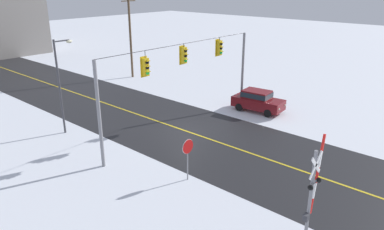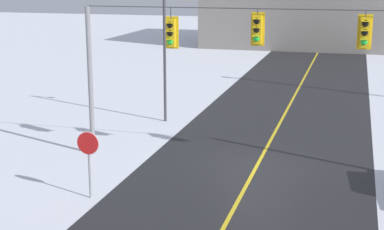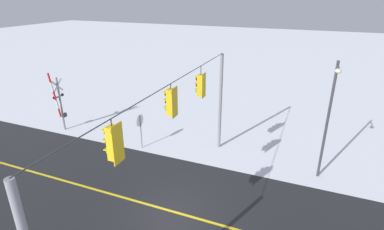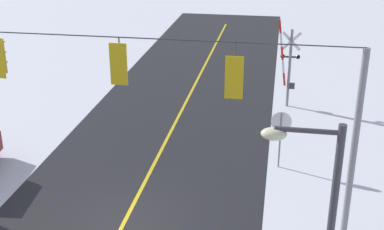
% 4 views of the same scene
% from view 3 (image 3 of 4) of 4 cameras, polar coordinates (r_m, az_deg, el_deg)
% --- Properties ---
extents(ground_plane, '(160.00, 160.00, 0.00)m').
position_cam_3_polar(ground_plane, '(14.94, -3.56, -17.71)').
color(ground_plane, silver).
extents(signal_span, '(14.20, 0.47, 6.22)m').
position_cam_3_polar(signal_span, '(12.62, -4.13, -2.68)').
color(signal_span, gray).
rests_on(signal_span, ground).
extents(stop_sign, '(0.80, 0.09, 2.35)m').
position_cam_3_polar(stop_sign, '(19.72, -9.73, -1.66)').
color(stop_sign, gray).
rests_on(stop_sign, ground).
extents(railroad_crossing, '(1.18, 0.31, 4.48)m').
position_cam_3_polar(railroad_crossing, '(23.87, -23.66, 2.41)').
color(railroad_crossing, gray).
rests_on(railroad_crossing, ground).
extents(streetlamp_near, '(1.39, 0.28, 6.50)m').
position_cam_3_polar(streetlamp_near, '(16.84, 24.41, 0.49)').
color(streetlamp_near, '#38383D').
rests_on(streetlamp_near, ground).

